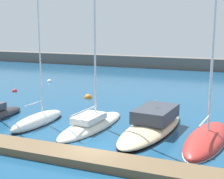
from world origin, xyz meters
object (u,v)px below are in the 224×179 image
Objects in this scene: motorboat_sand_fifth at (153,124)px; mooring_buoy_red at (15,91)px; sailboat_red_sixth at (207,138)px; mooring_buoy_white at (49,82)px; sailboat_white_third at (38,121)px; mooring_buoy_orange at (88,98)px; sailboat_ivory_fourth at (92,124)px.

mooring_buoy_red is at bearing 72.39° from motorboat_sand_fifth.
sailboat_red_sixth reaches higher than mooring_buoy_red.
motorboat_sand_fifth is 17.33× the size of mooring_buoy_red.
sailboat_red_sixth reaches higher than mooring_buoy_white.
sailboat_white_third is 10.43m from mooring_buoy_orange.
sailboat_red_sixth is 24.21× the size of mooring_buoy_white.
mooring_buoy_orange is (9.98, 0.07, 0.00)m from mooring_buoy_red.
sailboat_white_third is at bearing 107.83° from motorboat_sand_fifth.
mooring_buoy_white is 0.81× the size of mooring_buoy_orange.
motorboat_sand_fifth reaches higher than mooring_buoy_red.
sailboat_ivory_fourth is at bearing -73.56° from sailboat_white_third.
sailboat_white_third is 4.50m from sailboat_ivory_fourth.
mooring_buoy_orange reaches higher than mooring_buoy_red.
sailboat_red_sixth is (13.22, 0.97, -0.00)m from sailboat_white_third.
motorboat_sand_fifth is 25.31m from mooring_buoy_white.
mooring_buoy_white is (-10.56, 17.98, -0.31)m from sailboat_white_third.
sailboat_ivory_fourth is 10.70m from mooring_buoy_orange.
sailboat_white_third is at bearing -59.58° from mooring_buoy_white.
mooring_buoy_orange is at bearing -37.27° from mooring_buoy_white.
mooring_buoy_white reaches higher than mooring_buoy_red.
mooring_buoy_orange is at bearing 7.50° from sailboat_white_third.
mooring_buoy_red is (-10.59, 10.34, -0.31)m from sailboat_white_third.
sailboat_white_third is 0.96× the size of motorboat_sand_fifth.
mooring_buoy_orange is at bearing 61.67° from sailboat_red_sixth.
sailboat_red_sixth reaches higher than sailboat_white_third.
motorboat_sand_fifth is at bearing -39.11° from mooring_buoy_white.
motorboat_sand_fifth is (9.08, 2.01, 0.17)m from sailboat_white_third.
sailboat_white_third is 16.60× the size of mooring_buoy_red.
sailboat_ivory_fourth is 26.35× the size of mooring_buoy_red.
sailboat_white_third is at bearing -86.62° from mooring_buoy_orange.
sailboat_ivory_fourth is at bearing -48.70° from mooring_buoy_white.
mooring_buoy_white is 7.64m from mooring_buoy_red.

